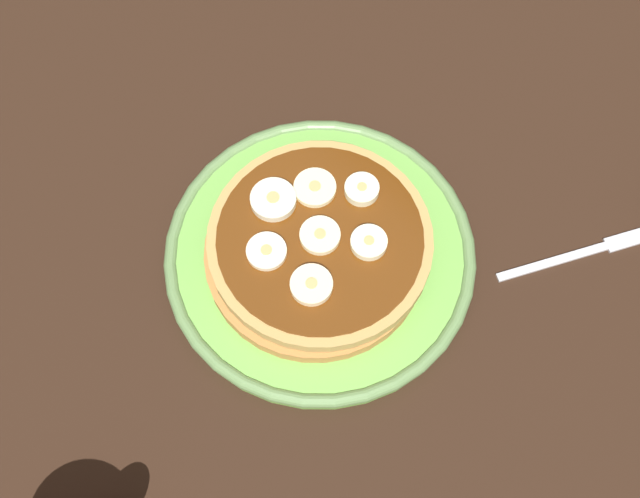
{
  "coord_description": "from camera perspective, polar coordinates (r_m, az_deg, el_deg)",
  "views": [
    {
      "loc": [
        -18.7,
        -15.58,
        56.93
      ],
      "look_at": [
        0.0,
        0.0,
        2.09
      ],
      "focal_mm": 43.29,
      "sensor_mm": 36.0,
      "label": 1
    }
  ],
  "objects": [
    {
      "name": "banana_slice_0",
      "position": [
        0.58,
        0.45,
        1.2
      ],
      "size": [
        3.09,
        3.09,
        0.79
      ],
      "color": "#F7ECB5",
      "rests_on": "pancake_stack"
    },
    {
      "name": "ground_plane",
      "position": [
        0.63,
        0.0,
        -1.32
      ],
      "size": [
        140.0,
        140.0,
        3.0
      ],
      "primitive_type": "cube",
      "color": "black"
    },
    {
      "name": "fork",
      "position": [
        0.65,
        18.83,
        -0.25
      ],
      "size": [
        11.43,
        7.91,
        0.5
      ],
      "color": "silver",
      "rests_on": "ground_plane"
    },
    {
      "name": "banana_slice_2",
      "position": [
        0.59,
        -3.55,
        3.54
      ],
      "size": [
        3.54,
        3.54,
        0.96
      ],
      "color": "#ECE6C0",
      "rests_on": "pancake_stack"
    },
    {
      "name": "pancake_stack",
      "position": [
        0.59,
        -0.05,
        0.08
      ],
      "size": [
        17.79,
        17.67,
        2.8
      ],
      "color": "#BA7B3F",
      "rests_on": "plate"
    },
    {
      "name": "banana_slice_5",
      "position": [
        0.6,
        -0.38,
        4.52
      ],
      "size": [
        3.31,
        3.31,
        0.72
      ],
      "color": "#F7EEB2",
      "rests_on": "pancake_stack"
    },
    {
      "name": "plate",
      "position": [
        0.61,
        0.0,
        -0.42
      ],
      "size": [
        24.61,
        24.61,
        1.84
      ],
      "color": "#72B74C",
      "rests_on": "ground_plane"
    },
    {
      "name": "banana_slice_4",
      "position": [
        0.56,
        -0.64,
        -2.69
      ],
      "size": [
        3.15,
        3.15,
        0.87
      ],
      "color": "#FCE8B3",
      "rests_on": "pancake_stack"
    },
    {
      "name": "banana_slice_6",
      "position": [
        0.59,
        3.13,
        4.37
      ],
      "size": [
        2.69,
        2.69,
        1.02
      ],
      "color": "#F2F0BF",
      "rests_on": "pancake_stack"
    },
    {
      "name": "banana_slice_3",
      "position": [
        0.57,
        -3.97,
        -0.2
      ],
      "size": [
        3.04,
        3.04,
        0.71
      ],
      "color": "#FAECC3",
      "rests_on": "pancake_stack"
    },
    {
      "name": "banana_slice_1",
      "position": [
        0.58,
        3.62,
        0.46
      ],
      "size": [
        2.78,
        2.78,
        0.93
      ],
      "color": "#F6F1BF",
      "rests_on": "pancake_stack"
    }
  ]
}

